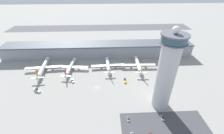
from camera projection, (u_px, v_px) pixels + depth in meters
ground_plane at (96, 88)px, 147.42m from camera, size 1000.00×1000.00×0.00m
terminal_building at (98, 49)px, 202.34m from camera, size 249.18×25.00×17.26m
runway_strip at (100, 28)px, 314.26m from camera, size 373.77×44.00×0.01m
control_tower at (167, 72)px, 111.32m from camera, size 18.59×18.59×67.54m
parking_lot_surface at (168, 134)px, 104.21m from camera, size 64.00×40.00×0.01m
airplane_gate_alpha at (43, 67)px, 170.92m from camera, size 41.91×44.82×13.99m
airplane_gate_bravo at (71, 67)px, 173.05m from camera, size 40.37×39.09×11.83m
airplane_gate_charlie at (108, 65)px, 176.09m from camera, size 39.96×33.69×12.71m
airplane_gate_delta at (138, 65)px, 175.95m from camera, size 41.69×36.47×13.80m
service_truck_catering at (73, 81)px, 155.32m from camera, size 4.42×6.00×2.69m
service_truck_fuel at (37, 90)px, 142.47m from camera, size 8.09×6.51×2.84m
service_truck_baggage at (125, 80)px, 156.05m from camera, size 2.38×8.10×2.75m
car_blue_compact at (162, 118)px, 115.41m from camera, size 2.08×4.63×1.57m
car_white_wagon at (128, 119)px, 114.62m from camera, size 1.86×4.21×1.49m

